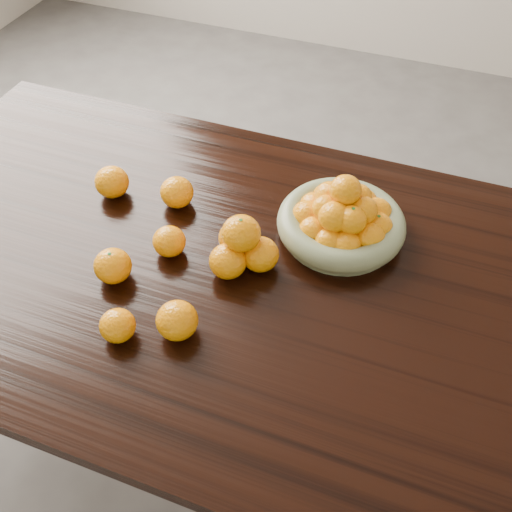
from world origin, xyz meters
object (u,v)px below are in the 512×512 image
(fruit_bowl, at_px, (342,219))
(loose_orange_0, at_px, (113,266))
(dining_table, at_px, (264,301))
(orange_pyramid, at_px, (241,246))

(fruit_bowl, height_order, loose_orange_0, fruit_bowl)
(dining_table, xyz_separation_m, orange_pyramid, (-0.06, 0.02, 0.14))
(loose_orange_0, bearing_deg, dining_table, 21.24)
(orange_pyramid, relative_size, loose_orange_0, 1.90)
(dining_table, bearing_deg, loose_orange_0, -158.76)
(orange_pyramid, distance_m, loose_orange_0, 0.28)
(orange_pyramid, bearing_deg, fruit_bowl, 42.21)
(fruit_bowl, distance_m, loose_orange_0, 0.53)
(dining_table, relative_size, orange_pyramid, 12.82)
(dining_table, height_order, fruit_bowl, fruit_bowl)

